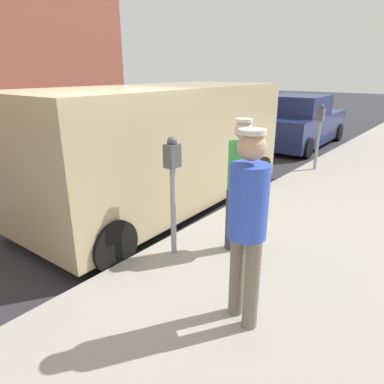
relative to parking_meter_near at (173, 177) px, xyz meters
name	(u,v)px	position (x,y,z in m)	size (l,w,h in m)	color
ground_plane	(104,236)	(-1.35, -0.10, -1.18)	(80.00, 80.00, 0.00)	#2D2D33
sidewalk_slab	(341,334)	(2.15, -0.10, -1.11)	(5.00, 32.00, 0.15)	#9E998E
parking_meter_near	(173,177)	(0.00, 0.00, 0.00)	(0.14, 0.18, 1.52)	gray
parking_meter_far	(320,126)	(0.00, 5.14, 0.00)	(0.14, 0.18, 1.52)	gray
pedestrian_in_green	(241,177)	(0.58, 0.63, -0.05)	(0.34, 0.34, 1.71)	#383D47
pedestrian_in_blue	(248,218)	(1.36, -0.56, 0.02)	(0.34, 0.34, 1.81)	#726656
parked_van	(162,145)	(-1.50, 1.43, -0.03)	(2.26, 5.26, 2.15)	tan
parked_sedan_ahead	(299,123)	(-1.72, 8.25, -0.43)	(2.08, 4.46, 1.65)	navy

